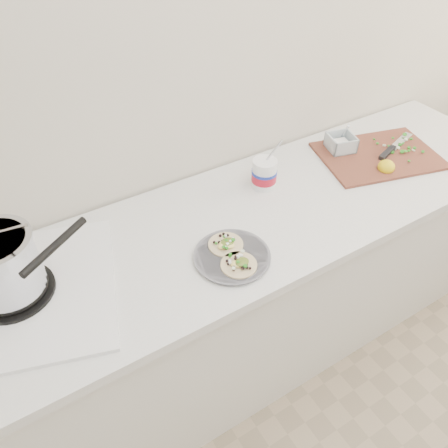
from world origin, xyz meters
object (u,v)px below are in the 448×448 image
stove (7,276)px  cutboard (375,152)px  taco_plate (232,254)px  tub (265,171)px

stove → cutboard: size_ratio=1.25×
stove → taco_plate: size_ratio=2.81×
stove → taco_plate: 0.68m
tub → cutboard: bearing=-7.7°
stove → cutboard: bearing=17.1°
stove → tub: size_ratio=3.24×
taco_plate → cutboard: cutboard is taller
tub → cutboard: 0.54m
taco_plate → cutboard: 0.88m
taco_plate → tub: (0.32, 0.27, 0.05)m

